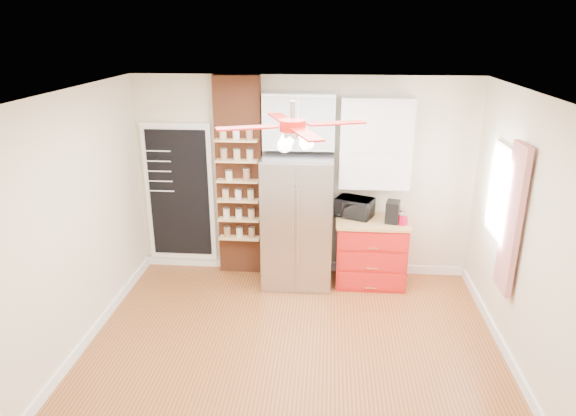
# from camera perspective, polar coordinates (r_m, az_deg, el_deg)

# --- Properties ---
(floor) EXTENTS (4.50, 4.50, 0.00)m
(floor) POSITION_cam_1_polar(r_m,az_deg,el_deg) (5.66, 0.45, -15.79)
(floor) COLOR #9B5327
(floor) RESTS_ON ground
(ceiling) EXTENTS (4.50, 4.50, 0.00)m
(ceiling) POSITION_cam_1_polar(r_m,az_deg,el_deg) (4.65, 0.53, 12.43)
(ceiling) COLOR white
(ceiling) RESTS_ON wall_back
(wall_back) EXTENTS (4.50, 0.02, 2.70)m
(wall_back) POSITION_cam_1_polar(r_m,az_deg,el_deg) (6.89, 1.70, 3.34)
(wall_back) COLOR beige
(wall_back) RESTS_ON floor
(wall_front) EXTENTS (4.50, 0.02, 2.70)m
(wall_front) POSITION_cam_1_polar(r_m,az_deg,el_deg) (3.26, -2.20, -16.79)
(wall_front) COLOR beige
(wall_front) RESTS_ON floor
(wall_left) EXTENTS (0.02, 4.00, 2.70)m
(wall_left) POSITION_cam_1_polar(r_m,az_deg,el_deg) (5.62, -23.07, -2.13)
(wall_left) COLOR beige
(wall_left) RESTS_ON floor
(wall_right) EXTENTS (0.02, 4.00, 2.70)m
(wall_right) POSITION_cam_1_polar(r_m,az_deg,el_deg) (5.35, 25.35, -3.55)
(wall_right) COLOR beige
(wall_right) RESTS_ON floor
(chalkboard) EXTENTS (0.95, 0.05, 1.95)m
(chalkboard) POSITION_cam_1_polar(r_m,az_deg,el_deg) (7.21, -11.96, 1.59)
(chalkboard) COLOR white
(chalkboard) RESTS_ON wall_back
(brick_pillar) EXTENTS (0.60, 0.16, 2.70)m
(brick_pillar) POSITION_cam_1_polar(r_m,az_deg,el_deg) (6.90, -5.41, 3.30)
(brick_pillar) COLOR brown
(brick_pillar) RESTS_ON floor
(fridge) EXTENTS (0.90, 0.70, 1.75)m
(fridge) POSITION_cam_1_polar(r_m,az_deg,el_deg) (6.69, 1.07, -1.45)
(fridge) COLOR #A5A5A9
(fridge) RESTS_ON floor
(upper_glass_cabinet) EXTENTS (0.90, 0.35, 0.70)m
(upper_glass_cabinet) POSITION_cam_1_polar(r_m,az_deg,el_deg) (6.54, 1.25, 9.66)
(upper_glass_cabinet) COLOR white
(upper_glass_cabinet) RESTS_ON wall_back
(red_cabinet) EXTENTS (0.94, 0.64, 0.90)m
(red_cabinet) POSITION_cam_1_polar(r_m,az_deg,el_deg) (6.92, 9.14, -4.78)
(red_cabinet) COLOR red
(red_cabinet) RESTS_ON floor
(upper_shelf_unit) EXTENTS (0.90, 0.30, 1.15)m
(upper_shelf_unit) POSITION_cam_1_polar(r_m,az_deg,el_deg) (6.63, 9.71, 7.11)
(upper_shelf_unit) COLOR white
(upper_shelf_unit) RESTS_ON wall_back
(window) EXTENTS (0.04, 0.75, 1.05)m
(window) POSITION_cam_1_polar(r_m,az_deg,el_deg) (6.07, 22.65, 1.51)
(window) COLOR white
(window) RESTS_ON wall_right
(curtain) EXTENTS (0.06, 0.40, 1.55)m
(curtain) POSITION_cam_1_polar(r_m,az_deg,el_deg) (5.59, 23.65, -1.21)
(curtain) COLOR red
(curtain) RESTS_ON wall_right
(ceiling_fan) EXTENTS (1.40, 1.40, 0.44)m
(ceiling_fan) POSITION_cam_1_polar(r_m,az_deg,el_deg) (4.69, 0.52, 9.09)
(ceiling_fan) COLOR silver
(ceiling_fan) RESTS_ON ceiling
(toaster_oven) EXTENTS (0.55, 0.47, 0.26)m
(toaster_oven) POSITION_cam_1_polar(r_m,az_deg,el_deg) (6.79, 7.41, 0.07)
(toaster_oven) COLOR black
(toaster_oven) RESTS_ON red_cabinet
(coffee_maker) EXTENTS (0.21, 0.25, 0.28)m
(coffee_maker) POSITION_cam_1_polar(r_m,az_deg,el_deg) (6.67, 11.55, -0.42)
(coffee_maker) COLOR black
(coffee_maker) RESTS_ON red_cabinet
(canister_left) EXTENTS (0.13, 0.13, 0.14)m
(canister_left) POSITION_cam_1_polar(r_m,az_deg,el_deg) (6.63, 12.66, -1.27)
(canister_left) COLOR #A30928
(canister_left) RESTS_ON red_cabinet
(canister_right) EXTENTS (0.12, 0.12, 0.13)m
(canister_right) POSITION_cam_1_polar(r_m,az_deg,el_deg) (6.81, 12.45, -0.71)
(canister_right) COLOR #B20915
(canister_right) RESTS_ON red_cabinet
(pantry_jar_oats) EXTENTS (0.10, 0.10, 0.12)m
(pantry_jar_oats) POSITION_cam_1_polar(r_m,az_deg,el_deg) (6.75, -6.59, 3.61)
(pantry_jar_oats) COLOR beige
(pantry_jar_oats) RESTS_ON brick_pillar
(pantry_jar_beans) EXTENTS (0.12, 0.12, 0.14)m
(pantry_jar_beans) POSITION_cam_1_polar(r_m,az_deg,el_deg) (6.74, -4.63, 3.74)
(pantry_jar_beans) COLOR #97644D
(pantry_jar_beans) RESTS_ON brick_pillar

